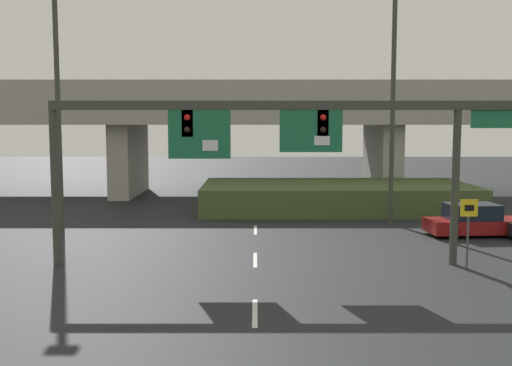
{
  "coord_description": "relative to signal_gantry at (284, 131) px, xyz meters",
  "views": [
    {
      "loc": [
        0.03,
        -9.35,
        5.12
      ],
      "look_at": [
        0.0,
        10.13,
        3.15
      ],
      "focal_mm": 42.0,
      "sensor_mm": 36.0,
      "label": 1
    }
  ],
  "objects": [
    {
      "name": "lane_markings",
      "position": [
        -0.98,
        3.86,
        -4.8
      ],
      "size": [
        0.14,
        21.18,
        0.01
      ],
      "color": "silver",
      "rests_on": "ground"
    },
    {
      "name": "overpass_bridge",
      "position": [
        -0.98,
        21.13,
        0.75
      ],
      "size": [
        42.31,
        9.19,
        7.79
      ],
      "color": "#A39E93",
      "rests_on": "ground"
    },
    {
      "name": "speed_limit_sign",
      "position": [
        6.46,
        -0.67,
        -3.16
      ],
      "size": [
        0.6,
        0.11,
        2.52
      ],
      "color": "#4C4C4C",
      "rests_on": "ground"
    },
    {
      "name": "parked_sedan_near_right",
      "position": [
        8.94,
        5.56,
        -4.13
      ],
      "size": [
        4.42,
        2.09,
        1.46
      ],
      "rotation": [
        0.0,
        0.0,
        0.08
      ],
      "color": "maroon",
      "rests_on": "ground"
    },
    {
      "name": "grass_embankment",
      "position": [
        3.76,
        13.69,
        -4.03
      ],
      "size": [
        15.55,
        7.41,
        1.54
      ],
      "color": "#42562D",
      "rests_on": "ground"
    },
    {
      "name": "signal_gantry",
      "position": [
        0.0,
        0.0,
        0.0
      ],
      "size": [
        17.49,
        0.44,
        5.88
      ],
      "color": "#383D33",
      "rests_on": "ground"
    },
    {
      "name": "highway_light_pole_near",
      "position": [
        -10.2,
        6.88,
        2.0
      ],
      "size": [
        0.7,
        0.36,
        12.86
      ],
      "color": "#383D33",
      "rests_on": "ground"
    },
    {
      "name": "highway_light_pole_far",
      "position": [
        5.85,
        8.68,
        3.68
      ],
      "size": [
        0.7,
        0.36,
        16.2
      ],
      "color": "#383D33",
      "rests_on": "ground"
    }
  ]
}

